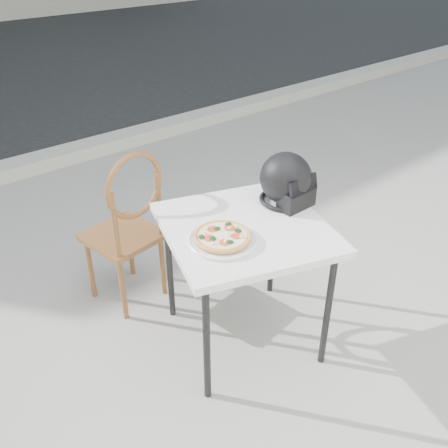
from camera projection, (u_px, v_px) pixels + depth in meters
ground at (246, 376)px, 2.47m from camera, size 80.00×80.00×0.00m
curb at (22, 167)px, 4.42m from camera, size 30.00×0.25×0.12m
cafe_table_main at (245, 237)px, 2.37m from camera, size 0.94×0.94×0.71m
plate at (222, 240)px, 2.22m from camera, size 0.34×0.34×0.02m
pizza at (222, 236)px, 2.21m from camera, size 0.30×0.30×0.03m
helmet at (287, 181)px, 2.47m from camera, size 0.26×0.27×0.26m
cafe_chair_main at (129, 222)px, 2.69m from camera, size 0.42×0.42×0.97m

